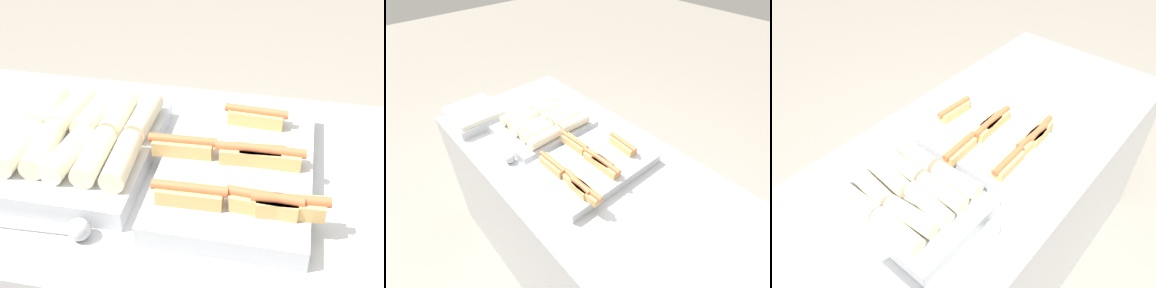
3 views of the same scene
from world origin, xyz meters
TOP-DOWN VIEW (x-y plane):
  - tray_hotdogs at (-0.01, -0.01)m, footprint 0.42×0.53m
  - tray_wraps at (-0.39, 0.00)m, footprint 0.33×0.46m
  - serving_spoon_near at (-0.32, -0.26)m, footprint 0.25×0.05m

SIDE VIEW (x-z plane):
  - serving_spoon_near at x=-0.32m, z-range 0.87..0.92m
  - tray_hotdogs at x=-0.01m, z-range 0.86..0.96m
  - tray_wraps at x=-0.39m, z-range 0.87..0.97m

